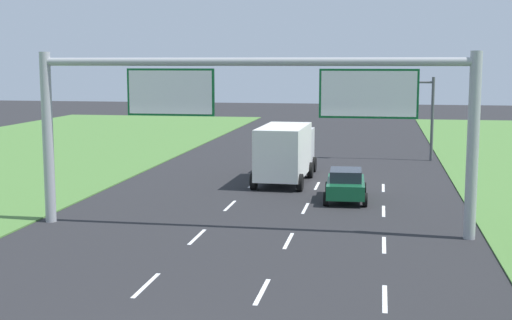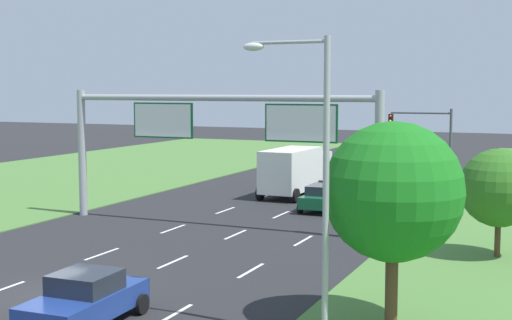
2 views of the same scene
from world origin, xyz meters
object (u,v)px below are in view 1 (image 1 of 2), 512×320
Objects in this scene: car_mid_lane at (346,184)px; box_truck at (286,150)px; sign_gantry at (255,106)px; traffic_light_mast at (403,103)px.

box_truck reaches higher than car_mid_lane.
sign_gantry reaches higher than traffic_light_mast.
box_truck is 0.46× the size of sign_gantry.
sign_gantry is at bearing -87.00° from box_truck.
car_mid_lane is 0.24× the size of sign_gantry.
traffic_light_mast is at bearing 76.06° from car_mid_lane.
traffic_light_mast is (6.61, 9.80, 2.16)m from box_truck.
box_truck is 1.41× the size of traffic_light_mast.
car_mid_lane is at bearing -53.98° from box_truck.
box_truck is at bearing -124.00° from traffic_light_mast.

